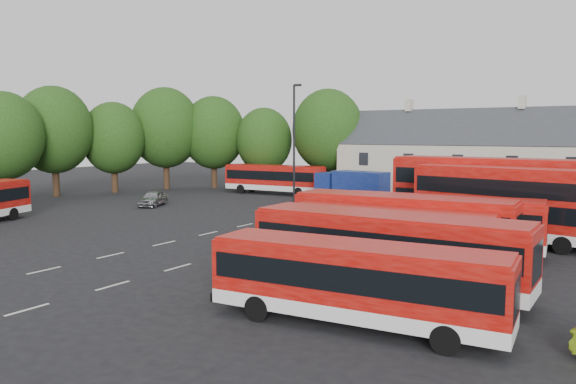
# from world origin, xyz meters

# --- Properties ---
(ground) EXTENTS (140.00, 140.00, 0.00)m
(ground) POSITION_xyz_m (0.00, 0.00, 0.00)
(ground) COLOR black
(ground) RESTS_ON ground
(lane_markings) EXTENTS (5.15, 33.80, 0.01)m
(lane_markings) POSITION_xyz_m (2.50, 2.00, 0.01)
(lane_markings) COLOR beige
(lane_markings) RESTS_ON ground
(treeline) EXTENTS (29.92, 32.59, 12.01)m
(treeline) POSITION_xyz_m (-20.74, 19.36, 6.68)
(treeline) COLOR black
(treeline) RESTS_ON ground
(terrace_houses) EXTENTS (35.70, 7.13, 10.06)m
(terrace_houses) POSITION_xyz_m (14.00, 30.00, 3.86)
(terrace_houses) COLOR beige
(terrace_houses) RESTS_ON ground
(bus_row_a) EXTENTS (10.41, 3.33, 2.89)m
(bus_row_a) POSITION_xyz_m (16.19, -8.94, 1.74)
(bus_row_a) COLOR silver
(bus_row_a) RESTS_ON ground
(bus_row_b) EXTENTS (11.65, 2.82, 3.29)m
(bus_row_b) POSITION_xyz_m (15.35, -4.32, 1.98)
(bus_row_b) COLOR silver
(bus_row_b) RESTS_ON ground
(bus_row_c) EXTENTS (10.54, 3.66, 2.92)m
(bus_row_c) POSITION_xyz_m (13.66, -0.07, 1.75)
(bus_row_c) COLOR silver
(bus_row_c) RESTS_ON ground
(bus_row_d) EXTENTS (11.83, 3.36, 3.31)m
(bus_row_d) POSITION_xyz_m (13.38, 2.36, 1.99)
(bus_row_d) COLOR silver
(bus_row_d) RESTS_ON ground
(bus_row_e) EXTENTS (11.33, 3.83, 3.14)m
(bus_row_e) POSITION_xyz_m (14.61, 4.53, 1.89)
(bus_row_e) COLOR silver
(bus_row_e) RESTS_ON ground
(bus_dd_south) EXTENTS (11.47, 4.42, 4.59)m
(bus_dd_south) POSITION_xyz_m (17.24, 9.38, 2.62)
(bus_dd_south) COLOR silver
(bus_dd_south) RESTS_ON ground
(bus_dd_north) EXTENTS (12.29, 3.39, 4.99)m
(bus_dd_north) POSITION_xyz_m (15.21, 12.46, 2.84)
(bus_dd_north) COLOR silver
(bus_dd_north) RESTS_ON ground
(bus_north) EXTENTS (11.34, 3.41, 3.16)m
(bus_north) POSITION_xyz_m (-9.92, 24.19, 1.90)
(bus_north) COLOR silver
(bus_north) RESTS_ON ground
(box_truck) EXTENTS (7.23, 2.88, 3.08)m
(box_truck) POSITION_xyz_m (0.89, 21.41, 1.73)
(box_truck) COLOR black
(box_truck) RESTS_ON ground
(silver_car) EXTENTS (3.24, 4.42, 1.40)m
(silver_car) POSITION_xyz_m (-13.61, 9.98, 0.70)
(silver_car) COLOR #97999E
(silver_car) RESTS_ON ground
(lamppost) EXTENTS (0.76, 0.44, 10.92)m
(lamppost) POSITION_xyz_m (-2.40, 16.39, 5.83)
(lamppost) COLOR black
(lamppost) RESTS_ON ground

